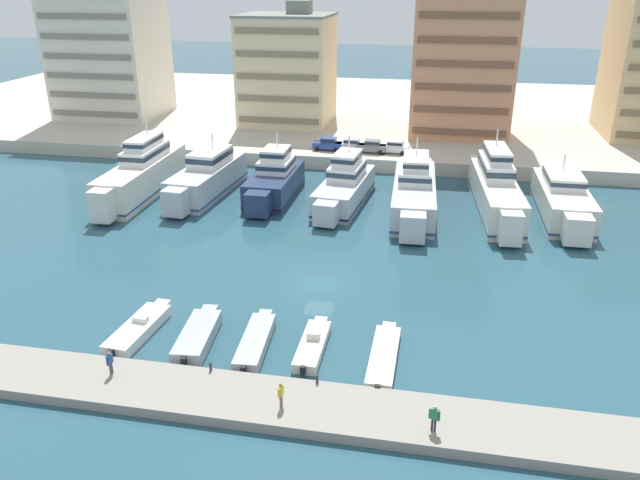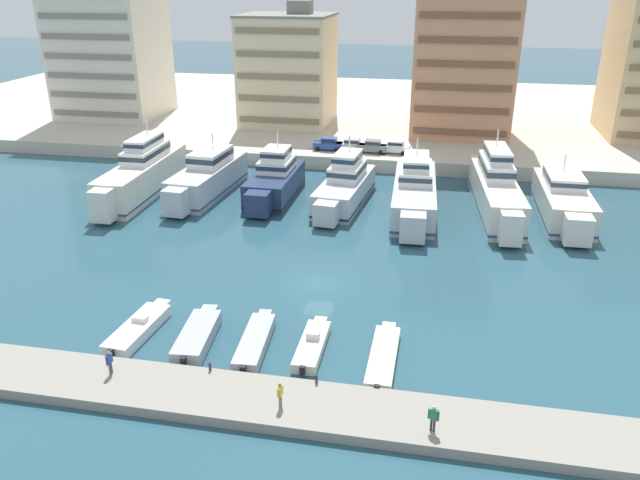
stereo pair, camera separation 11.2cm
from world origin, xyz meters
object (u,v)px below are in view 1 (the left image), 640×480
Objects in this scene: yacht_ivory_far_left at (142,174)px; car_silver_left at (351,144)px; motorboat_grey_left at (198,335)px; pedestrian_far_side at (281,393)px; yacht_navy_mid_left at (274,181)px; yacht_ivory_center_right at (495,188)px; motorboat_grey_mid_left at (256,341)px; yacht_silver_center_left at (344,186)px; motorboat_cream_center_left at (313,345)px; car_blue_far_left at (328,143)px; car_grey_mid_left at (372,146)px; car_white_center_left at (395,147)px; motorboat_white_far_left at (139,328)px; pedestrian_near_edge at (110,361)px; motorboat_cream_center at (384,356)px; pedestrian_mid_deck at (434,416)px; yacht_silver_center at (414,191)px; yacht_silver_left at (207,177)px; yacht_ivory_mid_right at (563,200)px.

car_silver_left is at bearing 38.22° from yacht_ivory_far_left.
motorboat_grey_left is 4.50× the size of pedestrian_far_side.
yacht_navy_mid_left is 0.68× the size of yacht_ivory_center_right.
yacht_ivory_center_right is 40.12m from motorboat_grey_left.
yacht_navy_mid_left is 32.91m from motorboat_grey_mid_left.
yacht_silver_center_left is at bearing 79.68° from motorboat_grey_left.
car_blue_far_left is (-7.50, 47.54, 2.43)m from motorboat_cream_center_left.
car_blue_far_left is 0.99× the size of car_grey_mid_left.
yacht_silver_center_left is 16.93m from car_white_center_left.
pedestrian_near_edge reaches higher than motorboat_white_far_left.
motorboat_white_far_left reaches higher than motorboat_cream_center.
motorboat_grey_mid_left is 1.93× the size of car_silver_left.
car_blue_far_left is 57.87m from pedestrian_mid_deck.
yacht_silver_center reaches higher than pedestrian_mid_deck.
car_white_center_left is at bearing 77.94° from motorboat_grey_left.
car_grey_mid_left reaches higher than pedestrian_far_side.
yacht_silver_left is 33.77m from motorboat_grey_left.
yacht_ivory_mid_right is (24.36, 0.09, -0.13)m from yacht_silver_center_left.
motorboat_grey_mid_left is at bearing 117.75° from pedestrian_far_side.
motorboat_white_far_left is at bearing -96.79° from car_blue_far_left.
yacht_navy_mid_left reaches higher than car_white_center_left.
car_grey_mid_left is (6.23, -0.24, 0.00)m from car_blue_far_left.
motorboat_grey_left is at bearing -58.26° from yacht_ivory_far_left.
yacht_ivory_mid_right is at bearing 62.46° from motorboat_cream_center.
car_silver_left is at bearing 179.68° from car_white_center_left.
yacht_silver_center reaches higher than yacht_navy_mid_left.
yacht_navy_mid_left is 2.01× the size of motorboat_grey_left.
car_grey_mid_left reaches higher than pedestrian_near_edge.
pedestrian_near_edge is (-4.67, -53.91, -1.12)m from car_blue_far_left.
yacht_silver_left is at bearing -126.38° from car_blue_far_left.
pedestrian_far_side is (2.21, -38.77, -0.35)m from yacht_silver_center_left.
yacht_ivory_mid_right is at bearing 60.32° from pedestrian_far_side.
car_silver_left is 2.46× the size of pedestrian_far_side.
pedestrian_mid_deck is (16.20, -55.54, -1.08)m from car_blue_far_left.
car_grey_mid_left is 54.78m from pedestrian_near_edge.
car_blue_far_left and car_silver_left have the same top height.
pedestrian_mid_deck is 1.05× the size of pedestrian_far_side.
pedestrian_near_edge is at bearing -94.95° from car_blue_far_left.
yacht_navy_mid_left is 9.04× the size of pedestrian_far_side.
pedestrian_far_side is (11.76, -1.14, -0.00)m from pedestrian_near_edge.
car_blue_far_left is at bearing 83.21° from motorboat_white_far_left.
car_silver_left reaches higher than motorboat_cream_center_left.
yacht_silver_left reaches higher than yacht_ivory_mid_right.
car_silver_left is 1.00× the size of car_grey_mid_left.
yacht_ivory_center_right reaches higher than car_white_center_left.
car_white_center_left is at bearing 72.54° from motorboat_white_far_left.
yacht_ivory_center_right is 37.69m from motorboat_grey_mid_left.
motorboat_cream_center_left is (27.11, -29.59, -2.18)m from yacht_ivory_far_left.
yacht_navy_mid_left is (8.34, 0.39, -0.03)m from yacht_silver_left.
yacht_ivory_center_right is 2.81× the size of motorboat_grey_mid_left.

